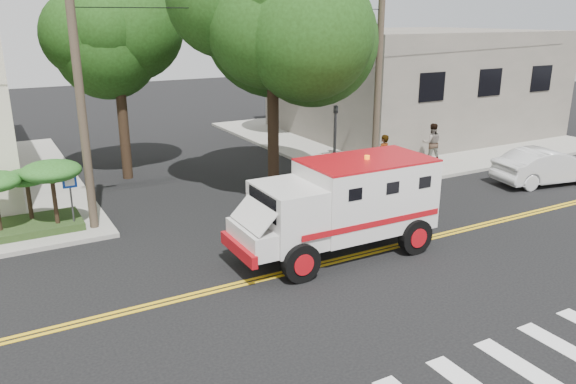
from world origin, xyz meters
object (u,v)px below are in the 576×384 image
parked_sedan (547,166)px  pedestrian_a (383,156)px  armored_truck (343,202)px  pedestrian_b (432,143)px

parked_sedan → pedestrian_a: (-5.80, 3.92, 0.32)m
pedestrian_a → parked_sedan: bearing=128.6°
armored_truck → pedestrian_a: armored_truck is taller
pedestrian_a → armored_truck: bearing=26.1°
pedestrian_a → pedestrian_b: (3.63, 0.86, 0.02)m
armored_truck → pedestrian_b: bearing=35.0°
pedestrian_b → pedestrian_a: bearing=42.0°
parked_sedan → pedestrian_b: 5.25m
armored_truck → pedestrian_b: size_ratio=3.31×
pedestrian_a → pedestrian_b: 3.73m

